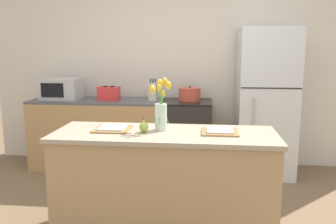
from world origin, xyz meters
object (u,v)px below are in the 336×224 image
(plate_setting_left, at_px, (112,129))
(knife_block, at_px, (153,91))
(microwave, at_px, (61,89))
(plate_setting_right, at_px, (220,131))
(cooking_pot, at_px, (190,94))
(refrigerator, at_px, (266,103))
(toaster, at_px, (109,93))
(pear_figurine, at_px, (144,126))
(flower_vase, at_px, (161,109))
(stove_range, at_px, (187,136))

(plate_setting_left, height_order, knife_block, knife_block)
(microwave, height_order, knife_block, same)
(plate_setting_right, height_order, knife_block, knife_block)
(plate_setting_left, height_order, plate_setting_right, same)
(cooking_pot, relative_size, microwave, 0.59)
(refrigerator, xyz_separation_m, toaster, (-1.95, -0.01, 0.09))
(pear_figurine, xyz_separation_m, toaster, (-0.73, 1.61, 0.05))
(knife_block, bearing_deg, flower_vase, -79.09)
(cooking_pot, height_order, microwave, microwave)
(plate_setting_left, bearing_deg, knife_block, 86.37)
(knife_block, bearing_deg, cooking_pot, 3.14)
(stove_range, xyz_separation_m, microwave, (-1.63, -0.00, 0.59))
(flower_vase, bearing_deg, knife_block, 100.91)
(flower_vase, relative_size, cooking_pot, 1.53)
(plate_setting_right, distance_m, microwave, 2.52)
(toaster, distance_m, knife_block, 0.56)
(plate_setting_left, xyz_separation_m, microwave, (-1.09, 1.56, 0.14))
(cooking_pot, distance_m, microwave, 1.65)
(flower_vase, bearing_deg, refrigerator, 54.55)
(flower_vase, bearing_deg, pear_figurine, -144.19)
(stove_range, relative_size, pear_figurine, 7.42)
(stove_range, height_order, knife_block, knife_block)
(plate_setting_left, xyz_separation_m, toaster, (-0.46, 1.55, 0.09))
(pear_figurine, bearing_deg, microwave, 130.07)
(flower_vase, relative_size, plate_setting_left, 1.48)
(knife_block, bearing_deg, stove_range, -4.38)
(stove_range, distance_m, knife_block, 0.71)
(plate_setting_right, bearing_deg, toaster, 130.86)
(refrigerator, height_order, knife_block, refrigerator)
(plate_setting_left, distance_m, microwave, 1.91)
(toaster, relative_size, knife_block, 1.04)
(pear_figurine, bearing_deg, plate_setting_left, 167.78)
(flower_vase, height_order, plate_setting_right, flower_vase)
(pear_figurine, bearing_deg, flower_vase, 35.81)
(flower_vase, relative_size, plate_setting_right, 1.48)
(stove_range, height_order, toaster, toaster)
(toaster, bearing_deg, cooking_pot, 3.75)
(cooking_pot, bearing_deg, stove_range, -107.38)
(plate_setting_left, relative_size, cooking_pot, 1.03)
(plate_setting_right, height_order, microwave, microwave)
(flower_vase, xyz_separation_m, plate_setting_left, (-0.40, -0.03, -0.17))
(plate_setting_left, distance_m, knife_block, 1.60)
(refrigerator, distance_m, microwave, 2.58)
(refrigerator, height_order, toaster, refrigerator)
(pear_figurine, relative_size, plate_setting_right, 0.42)
(plate_setting_right, distance_m, knife_block, 1.78)
(plate_setting_right, bearing_deg, stove_range, 102.36)
(flower_vase, height_order, microwave, flower_vase)
(knife_block, bearing_deg, plate_setting_right, -63.84)
(toaster, bearing_deg, flower_vase, -60.49)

